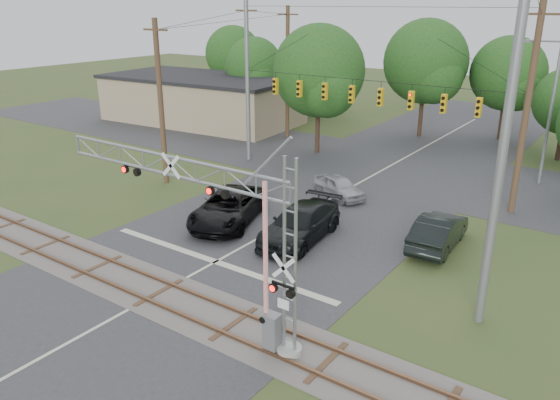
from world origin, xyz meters
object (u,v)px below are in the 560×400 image
Objects in this scene: crossing_gantry at (212,216)px; car_dark at (300,224)px; traffic_signal_span at (378,97)px; commercial_building at (202,99)px; streetlight at (549,105)px; pickup_black at (228,207)px; sedan_silver at (339,187)px.

crossing_gantry is 9.09m from car_dark.
traffic_signal_span reaches higher than car_dark.
streetlight is (31.52, -1.89, 2.91)m from commercial_building.
streetlight is at bearing 34.71° from pickup_black.
commercial_building is at bearing 136.48° from car_dark.
crossing_gantry is 1.87× the size of car_dark.
commercial_building is at bearing 159.89° from traffic_signal_span.
pickup_black is 27.04m from commercial_building.
traffic_signal_span reaches higher than pickup_black.
traffic_signal_span is 10.83m from streetlight.
commercial_building is (-19.36, 18.82, 1.39)m from pickup_black.
crossing_gantry is at bearing -50.47° from commercial_building.
commercial_building is at bearing 116.21° from pickup_black.
sedan_silver is 0.20× the size of commercial_building.
streetlight reaches higher than pickup_black.
streetlight reaches higher than crossing_gantry.
sedan_silver is at bearing -100.87° from traffic_signal_span.
sedan_silver is 25.20m from commercial_building.
commercial_building is (-23.79, 18.52, 1.39)m from car_dark.
commercial_building is at bearing 176.57° from streetlight.
car_dark is 0.30× the size of commercial_building.
crossing_gantry is at bearing -71.82° from pickup_black.
pickup_black reaches higher than sedan_silver.
streetlight is at bearing -18.48° from sedan_silver.
traffic_signal_span is 0.98× the size of commercial_building.
crossing_gantry reaches higher than pickup_black.
commercial_building reaches higher than car_dark.
crossing_gantry is at bearing -142.86° from sedan_silver.
streetlight is (8.65, 6.49, -0.59)m from traffic_signal_span.
streetlight reaches higher than commercial_building.
car_dark is 30.18m from commercial_building.
car_dark is 18.83m from streetlight.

